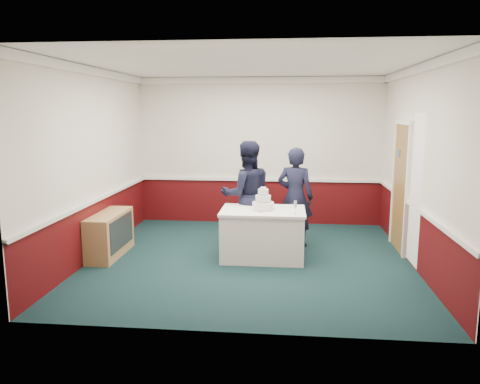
# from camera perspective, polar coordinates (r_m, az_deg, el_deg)

# --- Properties ---
(ground) EXTENTS (5.00, 5.00, 0.00)m
(ground) POSITION_cam_1_polar(r_m,az_deg,el_deg) (7.50, 1.20, -8.19)
(ground) COLOR #142A30
(ground) RESTS_ON ground
(room_shell) EXTENTS (5.00, 5.00, 3.00)m
(room_shell) POSITION_cam_1_polar(r_m,az_deg,el_deg) (7.75, 2.20, 7.20)
(room_shell) COLOR silver
(room_shell) RESTS_ON ground
(sideboard) EXTENTS (0.41, 1.20, 0.70)m
(sideboard) POSITION_cam_1_polar(r_m,az_deg,el_deg) (7.89, -15.59, -5.00)
(sideboard) COLOR tan
(sideboard) RESTS_ON ground
(cake_table) EXTENTS (1.32, 0.92, 0.79)m
(cake_table) POSITION_cam_1_polar(r_m,az_deg,el_deg) (7.47, 2.80, -5.08)
(cake_table) COLOR white
(cake_table) RESTS_ON ground
(wedding_cake) EXTENTS (0.35, 0.35, 0.36)m
(wedding_cake) POSITION_cam_1_polar(r_m,az_deg,el_deg) (7.36, 2.83, -1.32)
(wedding_cake) COLOR white
(wedding_cake) RESTS_ON cake_table
(cake_knife) EXTENTS (0.06, 0.22, 0.00)m
(cake_knife) POSITION_cam_1_polar(r_m,az_deg,el_deg) (7.19, 2.50, -2.46)
(cake_knife) COLOR silver
(cake_knife) RESTS_ON cake_table
(champagne_flute) EXTENTS (0.05, 0.05, 0.21)m
(champagne_flute) POSITION_cam_1_polar(r_m,az_deg,el_deg) (7.07, 6.77, -1.61)
(champagne_flute) COLOR silver
(champagne_flute) RESTS_ON cake_table
(person_man) EXTENTS (1.05, 0.91, 1.83)m
(person_man) POSITION_cam_1_polar(r_m,az_deg,el_deg) (7.94, 0.83, -0.36)
(person_man) COLOR black
(person_man) RESTS_ON ground
(person_woman) EXTENTS (0.71, 0.56, 1.72)m
(person_woman) POSITION_cam_1_polar(r_m,az_deg,el_deg) (8.11, 6.74, -0.60)
(person_woman) COLOR black
(person_woman) RESTS_ON ground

